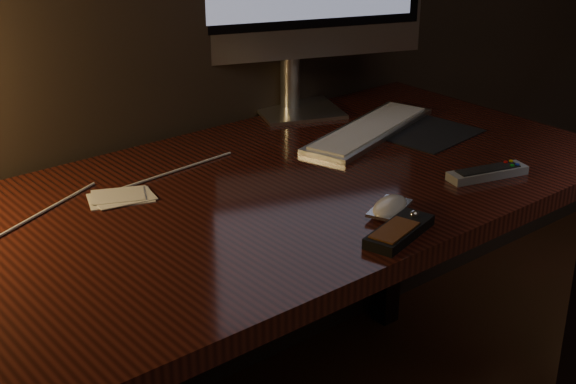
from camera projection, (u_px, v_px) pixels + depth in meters
desk at (233, 239)px, 1.66m from camera, size 1.60×0.75×0.75m
keyboard at (369, 129)px, 1.88m from camera, size 0.45×0.24×0.02m
mousepad at (429, 133)px, 1.88m from camera, size 0.24×0.20×0.00m
mouse at (390, 209)px, 1.47m from camera, size 0.12×0.09×0.02m
media_remote at (399, 231)px, 1.38m from camera, size 0.17×0.10×0.03m
tv_remote at (487, 173)px, 1.63m from camera, size 0.18×0.09×0.02m
papers at (121, 197)px, 1.53m from camera, size 0.14×0.12×0.01m
cable at (116, 192)px, 1.56m from camera, size 0.58×0.14×0.01m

